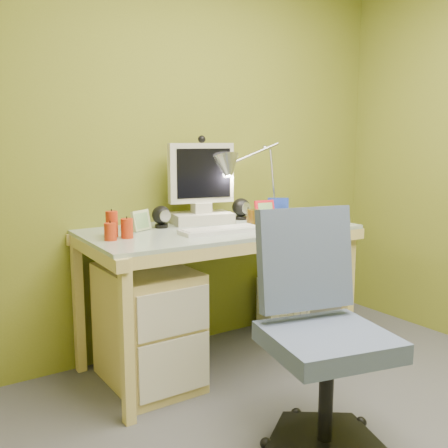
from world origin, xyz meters
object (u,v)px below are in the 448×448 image
desk (218,296)px  task_chair (328,338)px  monitor (201,180)px  desk_lamp (263,164)px  radiator (284,301)px

desk → task_chair: task_chair is taller
monitor → task_chair: size_ratio=0.52×
desk → desk_lamp: 0.87m
task_chair → radiator: size_ratio=2.66×
task_chair → desk_lamp: bearing=77.4°
task_chair → radiator: 1.46m
desk → task_chair: 0.97m
desk → radiator: bearing=20.8°
desk → radiator: size_ratio=4.06×
task_chair → monitor: bearing=98.2°
monitor → task_chair: monitor is taller
desk_lamp → radiator: desk_lamp is taller
desk_lamp → radiator: 0.97m
desk → radiator: 0.75m
desk → task_chair: (-0.10, -0.96, 0.09)m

